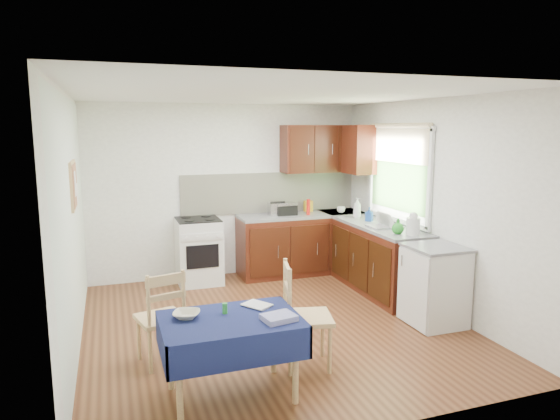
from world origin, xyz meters
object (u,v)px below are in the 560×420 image
object	(u,v)px
dining_table	(231,331)
toaster	(278,209)
chair_far	(162,314)
chair_near	(302,312)
kettle	(413,225)
sandwich_press	(285,209)
dish_rack	(384,225)

from	to	relation	value
dining_table	toaster	bearing A→B (deg)	79.33
chair_far	toaster	world-z (taller)	toaster
dining_table	chair_far	world-z (taller)	chair_far
chair_near	kettle	xyz separation A→B (m)	(1.80, 0.99, 0.51)
chair_far	toaster	bearing A→B (deg)	-143.21
sandwich_press	dish_rack	xyz separation A→B (m)	(0.89, -1.30, -0.06)
toaster	kettle	bearing A→B (deg)	-45.08
sandwich_press	dish_rack	world-z (taller)	dish_rack
chair_far	dish_rack	size ratio (longest dim) A/B	2.23
sandwich_press	toaster	bearing A→B (deg)	174.70
chair_near	sandwich_press	world-z (taller)	sandwich_press
dish_rack	toaster	bearing A→B (deg)	145.13
dining_table	chair_near	xyz separation A→B (m)	(0.73, 0.30, -0.04)
dining_table	chair_far	size ratio (longest dim) A/B	1.22
toaster	sandwich_press	xyz separation A→B (m)	(0.12, 0.02, -0.01)
toaster	dish_rack	world-z (taller)	toaster
chair_near	toaster	distance (m)	2.93
dining_table	dish_rack	bearing A→B (deg)	50.78
kettle	chair_near	bearing A→B (deg)	-151.32
chair_far	chair_near	distance (m)	1.27
sandwich_press	chair_far	bearing A→B (deg)	-144.24
chair_near	dish_rack	size ratio (longest dim) A/B	2.39
dining_table	chair_near	world-z (taller)	chair_near
sandwich_press	kettle	xyz separation A→B (m)	(0.96, -1.83, 0.04)
dining_table	toaster	distance (m)	3.45
chair_far	chair_near	bearing A→B (deg)	145.22
kettle	dining_table	bearing A→B (deg)	-153.08
toaster	dining_table	bearing A→B (deg)	-101.04
kettle	dish_rack	bearing A→B (deg)	97.56
chair_near	chair_far	bearing A→B (deg)	82.49
dish_rack	dining_table	bearing A→B (deg)	-126.77
dish_rack	kettle	size ratio (longest dim) A/B	1.47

